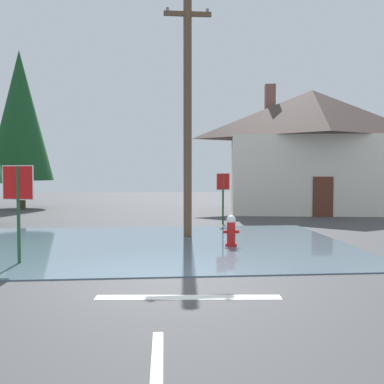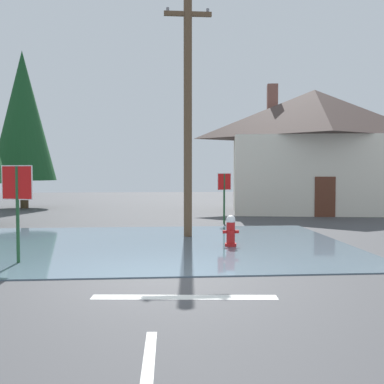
{
  "view_description": "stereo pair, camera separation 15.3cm",
  "coord_description": "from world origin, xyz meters",
  "px_view_note": "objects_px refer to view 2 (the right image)",
  "views": [
    {
      "loc": [
        -0.15,
        -9.16,
        2.22
      ],
      "look_at": [
        1.1,
        5.04,
        1.58
      ],
      "focal_mm": 41.29,
      "sensor_mm": 36.0,
      "label": 1
    },
    {
      "loc": [
        0.0,
        -9.17,
        2.22
      ],
      "look_at": [
        1.1,
        5.04,
        1.58
      ],
      "focal_mm": 41.29,
      "sensor_mm": 36.0,
      "label": 2
    }
  ],
  "objects_px": {
    "stop_sign_near": "(17,193)",
    "pine_tree_mid_left": "(23,116)",
    "utility_pole": "(188,113)",
    "fire_hydrant": "(231,231)",
    "stop_sign_far": "(224,188)",
    "house": "(314,149)"
  },
  "relations": [
    {
      "from": "utility_pole",
      "to": "stop_sign_far",
      "type": "bearing_deg",
      "value": 63.97
    },
    {
      "from": "house",
      "to": "pine_tree_mid_left",
      "type": "bearing_deg",
      "value": 167.85
    },
    {
      "from": "stop_sign_far",
      "to": "pine_tree_mid_left",
      "type": "relative_size",
      "value": 0.23
    },
    {
      "from": "stop_sign_near",
      "to": "fire_hydrant",
      "type": "xyz_separation_m",
      "value": [
        5.51,
        1.98,
        -1.25
      ]
    },
    {
      "from": "house",
      "to": "pine_tree_mid_left",
      "type": "relative_size",
      "value": 1.09
    },
    {
      "from": "house",
      "to": "stop_sign_far",
      "type": "bearing_deg",
      "value": -136.98
    },
    {
      "from": "stop_sign_near",
      "to": "house",
      "type": "xyz_separation_m",
      "value": [
        12.09,
        13.3,
        1.82
      ]
    },
    {
      "from": "utility_pole",
      "to": "house",
      "type": "height_order",
      "value": "utility_pole"
    },
    {
      "from": "stop_sign_near",
      "to": "house",
      "type": "relative_size",
      "value": 0.23
    },
    {
      "from": "stop_sign_near",
      "to": "pine_tree_mid_left",
      "type": "xyz_separation_m",
      "value": [
        -4.84,
        16.95,
        3.94
      ]
    },
    {
      "from": "fire_hydrant",
      "to": "house",
      "type": "height_order",
      "value": "house"
    },
    {
      "from": "stop_sign_near",
      "to": "stop_sign_far",
      "type": "height_order",
      "value": "stop_sign_near"
    },
    {
      "from": "stop_sign_far",
      "to": "house",
      "type": "relative_size",
      "value": 0.21
    },
    {
      "from": "stop_sign_near",
      "to": "pine_tree_mid_left",
      "type": "relative_size",
      "value": 0.25
    },
    {
      "from": "stop_sign_near",
      "to": "utility_pole",
      "type": "bearing_deg",
      "value": 43.1
    },
    {
      "from": "stop_sign_far",
      "to": "house",
      "type": "bearing_deg",
      "value": 43.02
    },
    {
      "from": "fire_hydrant",
      "to": "utility_pole",
      "type": "bearing_deg",
      "value": 117.94
    },
    {
      "from": "stop_sign_near",
      "to": "utility_pole",
      "type": "xyz_separation_m",
      "value": [
        4.39,
        4.1,
        2.51
      ]
    },
    {
      "from": "utility_pole",
      "to": "pine_tree_mid_left",
      "type": "distance_m",
      "value": 15.88
    },
    {
      "from": "stop_sign_far",
      "to": "pine_tree_mid_left",
      "type": "bearing_deg",
      "value": 140.37
    },
    {
      "from": "stop_sign_near",
      "to": "stop_sign_far",
      "type": "xyz_separation_m",
      "value": [
        6.2,
        7.81,
        -0.17
      ]
    },
    {
      "from": "fire_hydrant",
      "to": "utility_pole",
      "type": "xyz_separation_m",
      "value": [
        -1.13,
        2.12,
        3.76
      ]
    }
  ]
}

